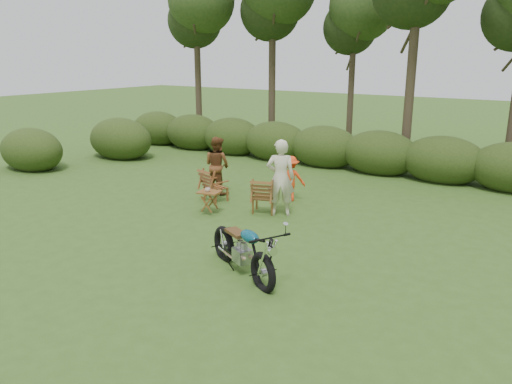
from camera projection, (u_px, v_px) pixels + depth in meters
The scene contains 10 objects.
ground at pixel (205, 265), 9.23m from camera, with size 80.00×80.00×0.00m, color #32511B.
tree_line at pixel (410, 53), 15.74m from camera, with size 22.52×11.62×8.14m.
motorcycle at pixel (242, 273), 8.91m from camera, with size 2.04×0.78×1.17m, color #0B7390, non-canonical shape.
lawn_chair_right at pixel (264, 212), 12.31m from camera, with size 0.60×0.60×0.87m, color #593716, non-canonical shape.
lawn_chair_left at pixel (216, 201), 13.28m from camera, with size 0.60×0.60×0.87m, color brown, non-canonical shape.
side_table at pixel (210, 202), 12.16m from camera, with size 0.54×0.45×0.55m, color brown, non-canonical shape.
cup at pixel (208, 190), 12.05m from camera, with size 0.12×0.12×0.10m, color beige.
adult_a at pixel (280, 215), 12.10m from camera, with size 0.68×0.44×1.86m, color beige.
adult_b at pixel (218, 193), 14.01m from camera, with size 0.78×0.60×1.60m, color brown.
child at pixel (290, 200), 13.30m from camera, with size 0.78×0.45×1.20m, color #F54417.
Camera 1 is at (5.54, -6.56, 3.77)m, focal length 35.00 mm.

